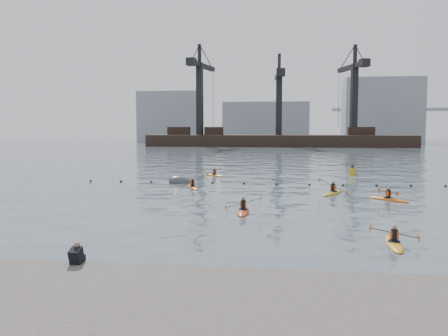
{
  "coord_description": "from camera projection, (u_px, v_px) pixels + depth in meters",
  "views": [
    {
      "loc": [
        1.74,
        -21.32,
        5.31
      ],
      "look_at": [
        -1.94,
        7.31,
        2.8
      ],
      "focal_mm": 38.0,
      "sensor_mm": 36.0,
      "label": 1
    }
  ],
  "objects": [
    {
      "name": "ground",
      "position": [
        246.0,
        243.0,
        21.75
      ],
      "size": [
        400.0,
        400.0,
        0.0
      ],
      "primitive_type": "plane",
      "color": "#384751",
      "rests_on": "ground"
    },
    {
      "name": "nav_buoy",
      "position": [
        352.0,
        171.0,
        52.36
      ],
      "size": [
        0.75,
        0.75,
        1.37
      ],
      "color": "gold",
      "rests_on": "ground"
    },
    {
      "name": "barge_pier",
      "position": [
        278.0,
        139.0,
        130.3
      ],
      "size": [
        72.0,
        19.3,
        29.5
      ],
      "color": "black",
      "rests_on": "ground"
    },
    {
      "name": "kayaker_1",
      "position": [
        394.0,
        243.0,
        21.3
      ],
      "size": [
        2.21,
        3.29,
        1.04
      ],
      "rotation": [
        0.0,
        0.0,
        -0.07
      ],
      "color": "orange",
      "rests_on": "ground"
    },
    {
      "name": "kayaker_4",
      "position": [
        388.0,
        199.0,
        34.41
      ],
      "size": [
        2.8,
        2.95,
        1.11
      ],
      "rotation": [
        0.0,
        0.0,
        3.89
      ],
      "color": "orange",
      "rests_on": "ground"
    },
    {
      "name": "float_line",
      "position": [
        260.0,
        184.0,
        44.07
      ],
      "size": [
        33.24,
        0.73,
        0.24
      ],
      "color": "black",
      "rests_on": "ground"
    },
    {
      "name": "kayaker_5",
      "position": [
        214.0,
        175.0,
        51.46
      ],
      "size": [
        2.74,
        2.51,
        1.03
      ],
      "rotation": [
        0.0,
        0.0,
        0.85
      ],
      "color": "gold",
      "rests_on": "ground"
    },
    {
      "name": "kayaker_3",
      "position": [
        333.0,
        192.0,
        37.64
      ],
      "size": [
        2.35,
        3.62,
        1.4
      ],
      "rotation": [
        0.0,
        0.0,
        -0.45
      ],
      "color": "gold",
      "rests_on": "ground"
    },
    {
      "name": "quay",
      "position": [
        218.0,
        323.0,
        12.86
      ],
      "size": [
        18.0,
        7.12,
        1.77
      ],
      "color": "#4C443D",
      "rests_on": "ground"
    },
    {
      "name": "kayaker_0",
      "position": [
        243.0,
        211.0,
        29.51
      ],
      "size": [
        2.35,
        3.46,
        1.21
      ],
      "rotation": [
        0.0,
        0.0,
        0.02
      ],
      "color": "red",
      "rests_on": "ground"
    },
    {
      "name": "mooring_buoy",
      "position": [
        181.0,
        183.0,
        45.07
      ],
      "size": [
        3.05,
        2.4,
        1.74
      ],
      "primitive_type": "ellipsoid",
      "rotation": [
        0.0,
        0.21,
        0.4
      ],
      "color": "#3C3E41",
      "rests_on": "ground"
    },
    {
      "name": "kayaker_2",
      "position": [
        193.0,
        187.0,
        41.13
      ],
      "size": [
        2.08,
        3.21,
        1.18
      ],
      "rotation": [
        0.0,
        0.0,
        0.41
      ],
      "color": "#D44B13",
      "rests_on": "ground"
    },
    {
      "name": "skyline",
      "position": [
        287.0,
        116.0,
        169.15
      ],
      "size": [
        141.0,
        28.0,
        22.0
      ],
      "color": "gray",
      "rests_on": "ground"
    }
  ]
}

